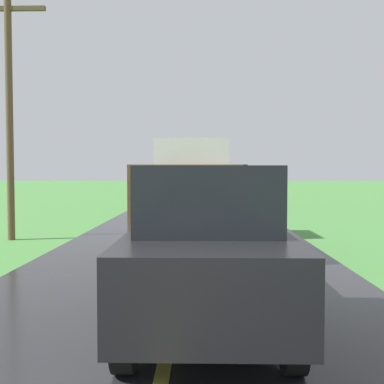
{
  "coord_description": "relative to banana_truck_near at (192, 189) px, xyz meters",
  "views": [
    {
      "loc": [
        0.35,
        -1.83,
        1.93
      ],
      "look_at": [
        0.11,
        10.34,
        1.4
      ],
      "focal_mm": 42.48,
      "sensor_mm": 36.0,
      "label": 1
    }
  ],
  "objects": [
    {
      "name": "banana_truck_near",
      "position": [
        0.0,
        0.0,
        0.0
      ],
      "size": [
        2.38,
        5.82,
        2.8
      ],
      "color": "#2D2D30",
      "rests_on": "road_surface"
    },
    {
      "name": "banana_truck_far",
      "position": [
        0.18,
        13.25,
        0.0
      ],
      "size": [
        2.38,
        5.81,
        2.8
      ],
      "color": "#2D2D30",
      "rests_on": "road_surface"
    },
    {
      "name": "utility_pole_roadside",
      "position": [
        -5.16,
        0.42,
        2.28
      ],
      "size": [
        2.13,
        0.2,
        6.9
      ],
      "color": "brown",
      "rests_on": "ground"
    },
    {
      "name": "following_car",
      "position": [
        0.32,
        -7.02,
        -0.4
      ],
      "size": [
        1.74,
        4.1,
        1.92
      ],
      "color": "black",
      "rests_on": "road_surface"
    }
  ]
}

